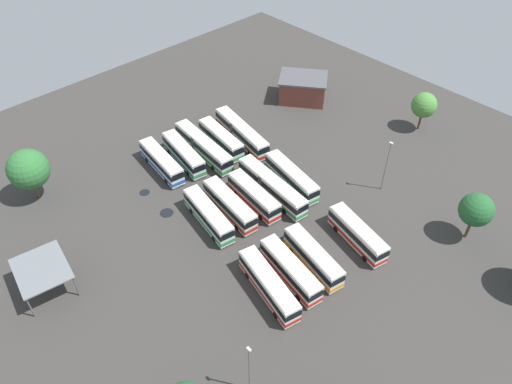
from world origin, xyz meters
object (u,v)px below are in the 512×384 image
object	(u,v)px
depot_building	(303,88)
tree_west_edge	(28,169)
bus_row2_slot1	(290,270)
lamp_post_near_entrance	(249,368)
bus_row1_slot2	(254,196)
tree_east_edge	(476,210)
tree_south_edge	(424,105)
bus_row1_slot4	(291,177)
bus_row2_slot4	(357,234)
bus_row1_slot0	(208,215)
bus_row2_slot0	(269,285)
bus_row0_slot2	(203,146)
lamp_post_mid_lot	(386,165)
bus_row0_slot0	(161,162)
bus_row0_slot1	(184,154)
bus_row0_slot4	(241,132)
bus_row0_slot3	(221,139)
bus_row2_slot2	(313,257)
maintenance_shelter	(41,269)
bus_row1_slot3	(272,186)
bus_row1_slot1	(230,205)

from	to	relation	value
depot_building	tree_west_edge	xyz separation A→B (m)	(-9.18, -53.77, 3.25)
bus_row2_slot1	lamp_post_near_entrance	xyz separation A→B (m)	(7.71, -14.79, 2.91)
bus_row1_slot2	lamp_post_near_entrance	world-z (taller)	lamp_post_near_entrance
tree_east_edge	tree_south_edge	bearing A→B (deg)	136.99
bus_row1_slot4	depot_building	distance (m)	27.85
bus_row1_slot2	bus_row2_slot4	xyz separation A→B (m)	(16.46, 5.37, -0.00)
bus_row1_slot0	bus_row2_slot0	world-z (taller)	same
bus_row2_slot0	lamp_post_near_entrance	bearing A→B (deg)	-53.86
bus_row0_slot2	lamp_post_mid_lot	size ratio (longest dim) A/B	1.58
bus_row0_slot0	bus_row2_slot0	bearing A→B (deg)	-8.94
bus_row0_slot1	depot_building	size ratio (longest dim) A/B	0.97
bus_row0_slot4	bus_row1_slot4	world-z (taller)	same
bus_row0_slot1	bus_row0_slot4	size ratio (longest dim) A/B	0.78
bus_row0_slot2	bus_row0_slot4	bearing A→B (deg)	79.05
bus_row0_slot3	bus_row0_slot4	world-z (taller)	same
bus_row2_slot4	lamp_post_near_entrance	distance (m)	27.50
bus_row1_slot4	bus_row2_slot2	distance (m)	17.37
bus_row0_slot1	bus_row2_slot0	world-z (taller)	same
maintenance_shelter	lamp_post_mid_lot	bearing A→B (deg)	68.85
bus_row1_slot4	bus_row2_slot0	world-z (taller)	same
lamp_post_near_entrance	bus_row2_slot2	bearing A→B (deg)	110.69
tree_east_edge	bus_row2_slot1	bearing A→B (deg)	-116.99
bus_row1_slot2	maintenance_shelter	bearing A→B (deg)	-103.06
bus_row2_slot1	depot_building	xyz separation A→B (m)	(-30.76, 36.02, 0.69)
bus_row1_slot0	tree_south_edge	world-z (taller)	tree_south_edge
bus_row0_slot0	bus_row0_slot2	size ratio (longest dim) A/B	0.78
bus_row0_slot2	bus_row1_slot0	size ratio (longest dim) A/B	1.29
bus_row0_slot2	bus_row1_slot3	bearing A→B (deg)	4.76
bus_row2_slot2	lamp_post_mid_lot	xyz separation A→B (m)	(-3.06, 20.67, 3.33)
maintenance_shelter	bus_row2_slot0	bearing A→B (deg)	44.46
bus_row1_slot3	maintenance_shelter	bearing A→B (deg)	-102.21
bus_row0_slot4	bus_row1_slot0	world-z (taller)	same
bus_row0_slot0	bus_row0_slot4	world-z (taller)	same
bus_row2_slot1	bus_row2_slot2	xyz separation A→B (m)	(0.62, 3.97, -0.00)
bus_row1_slot0	tree_west_edge	size ratio (longest dim) A/B	1.30
tree_south_edge	bus_row0_slot3	bearing A→B (deg)	-124.46
lamp_post_mid_lot	tree_east_edge	xyz separation A→B (m)	(15.18, 0.38, 0.35)
bus_row0_slot1	bus_row0_slot4	world-z (taller)	same
bus_row1_slot3	bus_row2_slot2	size ratio (longest dim) A/B	1.35
bus_row0_slot1	bus_row1_slot1	distance (m)	15.59
bus_row0_slot3	tree_south_edge	size ratio (longest dim) A/B	1.52
bus_row1_slot2	lamp_post_mid_lot	distance (m)	21.83
bus_row0_slot0	bus_row0_slot4	distance (m)	16.10
bus_row2_slot4	bus_row0_slot2	bearing A→B (deg)	-174.68
bus_row1_slot0	bus_row0_slot4	bearing A→B (deg)	124.74
bus_row0_slot0	bus_row2_slot0	distance (m)	31.73
bus_row0_slot0	bus_row1_slot2	distance (m)	18.15
bus_row0_slot1	bus_row0_slot4	bearing A→B (deg)	79.33
bus_row0_slot1	bus_row0_slot2	world-z (taller)	same
bus_row0_slot1	bus_row1_slot0	distance (m)	16.21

